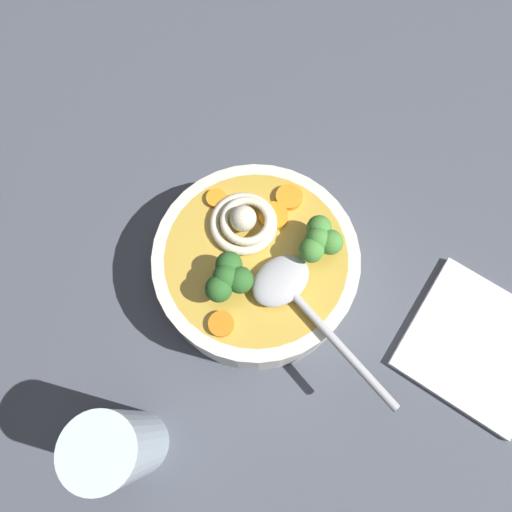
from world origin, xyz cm
name	(u,v)px	position (x,y,z in cm)	size (l,w,h in cm)	color
table_slab	(269,256)	(0.00, 0.00, 1.42)	(99.84, 99.84, 2.84)	#474C56
soup_bowl	(256,266)	(-3.00, 1.00, 6.24)	(20.45, 20.45, 6.58)	silver
noodle_pile	(244,222)	(-0.06, 2.70, 10.35)	(7.42, 7.28, 2.98)	beige
soup_spoon	(291,291)	(-6.18, -2.81, 10.22)	(13.63, 15.39, 1.60)	#B7B7BC
broccoli_floret_beside_chili	(319,240)	(-1.26, -4.71, 11.75)	(4.70, 4.05, 3.72)	#7A9E60
broccoli_floret_rear	(228,278)	(-6.32, 2.96, 11.85)	(4.90, 4.22, 3.88)	#7A9E60
carrot_slice_extra_a	(289,197)	(3.67, -1.25, 9.75)	(2.73, 2.73, 0.67)	orange
carrot_slice_front	(221,324)	(-10.18, 3.01, 9.74)	(2.38, 2.38, 0.64)	orange
carrot_slice_far	(272,216)	(1.34, 0.13, 9.76)	(2.95, 2.95, 0.68)	orange
carrot_slice_left	(216,198)	(2.33, 5.99, 9.69)	(2.07, 2.07, 0.54)	orange
drinking_glass	(121,447)	(-21.93, 9.48, 9.23)	(6.04, 6.04, 12.79)	silver
folded_napkin	(476,344)	(-6.56, -22.96, 3.24)	(13.86, 13.31, 0.80)	white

